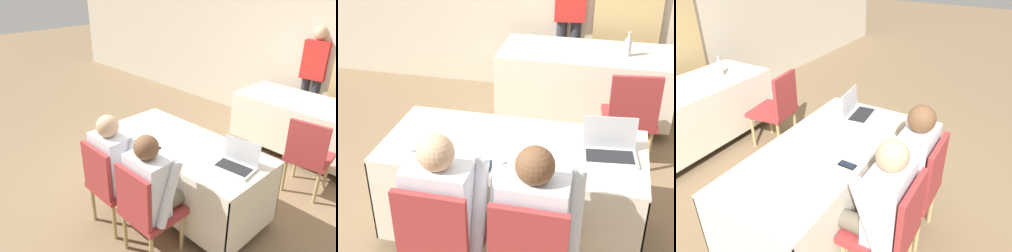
# 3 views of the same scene
# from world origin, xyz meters

# --- Properties ---
(ground_plane) EXTENTS (24.00, 24.00, 0.00)m
(ground_plane) POSITION_xyz_m (0.00, 0.00, 0.00)
(ground_plane) COLOR #846B4C
(wall_back) EXTENTS (12.00, 0.06, 2.70)m
(wall_back) POSITION_xyz_m (0.00, 2.67, 1.35)
(wall_back) COLOR beige
(wall_back) RESTS_ON ground_plane
(conference_table_near) EXTENTS (1.72, 0.79, 0.75)m
(conference_table_near) POSITION_xyz_m (0.00, 0.00, 0.56)
(conference_table_near) COLOR beige
(conference_table_near) RESTS_ON ground_plane
(conference_table_far) EXTENTS (1.72, 0.79, 0.75)m
(conference_table_far) POSITION_xyz_m (0.32, 1.95, 0.56)
(conference_table_far) COLOR beige
(conference_table_far) RESTS_ON ground_plane
(laptop) EXTENTS (0.36, 0.28, 0.23)m
(laptop) POSITION_xyz_m (0.62, 0.01, 0.79)
(laptop) COLOR #B7B7BC
(laptop) RESTS_ON conference_table_near
(cell_phone) EXTENTS (0.07, 0.13, 0.01)m
(cell_phone) POSITION_xyz_m (-0.10, -0.29, 0.75)
(cell_phone) COLOR black
(cell_phone) RESTS_ON conference_table_near
(paper_beside_laptop) EXTENTS (0.32, 0.36, 0.00)m
(paper_beside_laptop) POSITION_xyz_m (-0.17, 0.04, 0.75)
(paper_beside_laptop) COLOR white
(paper_beside_laptop) RESTS_ON conference_table_near
(chair_near_left) EXTENTS (0.44, 0.44, 0.90)m
(chair_near_left) POSITION_xyz_m (-0.26, -0.70, 0.50)
(chair_near_left) COLOR tan
(chair_near_left) RESTS_ON ground_plane
(chair_near_right) EXTENTS (0.44, 0.44, 0.90)m
(chair_near_right) POSITION_xyz_m (0.26, -0.70, 0.50)
(chair_near_right) COLOR tan
(chair_near_right) RESTS_ON ground_plane
(chair_far_spare) EXTENTS (0.49, 0.49, 0.90)m
(chair_far_spare) POSITION_xyz_m (0.78, 1.13, 0.50)
(chair_far_spare) COLOR tan
(chair_far_spare) RESTS_ON ground_plane
(person_checkered_shirt) EXTENTS (0.50, 0.52, 1.16)m
(person_checkered_shirt) POSITION_xyz_m (-0.26, -0.60, 0.66)
(person_checkered_shirt) COLOR #665B4C
(person_checkered_shirt) RESTS_ON ground_plane
(person_white_shirt) EXTENTS (0.50, 0.52, 1.16)m
(person_white_shirt) POSITION_xyz_m (0.26, -0.60, 0.66)
(person_white_shirt) COLOR #665B4C
(person_white_shirt) RESTS_ON ground_plane
(person_red_shirt) EXTENTS (0.36, 0.23, 1.59)m
(person_red_shirt) POSITION_xyz_m (0.06, 2.64, 0.91)
(person_red_shirt) COLOR #33333D
(person_red_shirt) RESTS_ON ground_plane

